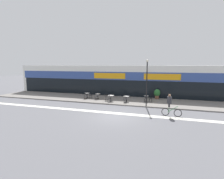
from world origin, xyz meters
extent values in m
plane|color=#5B5B60|center=(0.00, 0.00, 0.00)|extent=(120.00, 120.00, 0.00)
cube|color=slate|center=(0.00, 7.25, 0.06)|extent=(40.00, 5.50, 0.12)
cube|color=silver|center=(0.00, 12.00, 2.33)|extent=(40.00, 4.00, 4.67)
cube|color=black|center=(0.00, 10.03, 1.32)|extent=(38.80, 0.10, 2.40)
cube|color=#334C93|center=(0.00, 10.05, 3.12)|extent=(39.20, 0.14, 1.20)
cube|color=orange|center=(-3.81, 9.98, 3.12)|extent=(4.93, 0.08, 0.84)
cube|color=orange|center=(3.81, 9.98, 3.12)|extent=(4.93, 0.08, 0.84)
cube|color=silver|center=(0.00, 1.18, 0.00)|extent=(36.00, 0.70, 0.01)
cylinder|color=black|center=(-6.07, 6.94, 0.13)|extent=(0.36, 0.36, 0.02)
cylinder|color=black|center=(-6.07, 6.94, 0.48)|extent=(0.07, 0.07, 0.71)
cylinder|color=#ADA8A3|center=(-6.07, 6.94, 0.84)|extent=(0.65, 0.65, 0.02)
cylinder|color=black|center=(-4.47, 7.00, 0.13)|extent=(0.39, 0.39, 0.02)
cylinder|color=black|center=(-4.47, 7.00, 0.46)|extent=(0.07, 0.07, 0.68)
cylinder|color=#ADA8A3|center=(-4.47, 7.00, 0.81)|extent=(0.72, 0.72, 0.02)
cylinder|color=black|center=(-2.30, 6.09, 0.13)|extent=(0.43, 0.43, 0.02)
cylinder|color=black|center=(-2.30, 6.09, 0.48)|extent=(0.07, 0.07, 0.72)
cylinder|color=#ADA8A3|center=(-2.30, 6.09, 0.85)|extent=(0.78, 0.78, 0.02)
cylinder|color=black|center=(-0.33, 6.32, 0.13)|extent=(0.38, 0.38, 0.02)
cylinder|color=black|center=(-0.33, 6.32, 0.46)|extent=(0.07, 0.07, 0.68)
cylinder|color=#ADA8A3|center=(-0.33, 6.32, 0.81)|extent=(0.69, 0.69, 0.02)
cylinder|color=black|center=(2.07, 7.18, 0.13)|extent=(0.33, 0.33, 0.02)
cylinder|color=black|center=(2.07, 7.18, 0.48)|extent=(0.07, 0.07, 0.71)
cylinder|color=#ADA8A3|center=(2.07, 7.18, 0.84)|extent=(0.61, 0.61, 0.02)
cylinder|color=black|center=(-6.07, 6.39, 0.56)|extent=(0.43, 0.43, 0.03)
cylinder|color=black|center=(-6.22, 6.52, 0.33)|extent=(0.03, 0.03, 0.42)
cylinder|color=black|center=(-5.94, 6.54, 0.33)|extent=(0.03, 0.03, 0.42)
cylinder|color=black|center=(-6.20, 6.24, 0.33)|extent=(0.03, 0.03, 0.42)
cylinder|color=black|center=(-5.92, 6.26, 0.33)|extent=(0.03, 0.03, 0.42)
torus|color=black|center=(-6.06, 6.22, 0.82)|extent=(0.06, 0.41, 0.41)
cylinder|color=black|center=(-6.23, 6.21, 0.68)|extent=(0.03, 0.03, 0.23)
cylinder|color=black|center=(-5.89, 6.23, 0.68)|extent=(0.03, 0.03, 0.23)
cylinder|color=black|center=(-5.52, 6.94, 0.56)|extent=(0.43, 0.43, 0.03)
cylinder|color=black|center=(-5.65, 6.79, 0.33)|extent=(0.03, 0.03, 0.42)
cylinder|color=black|center=(-5.67, 7.07, 0.33)|extent=(0.03, 0.03, 0.42)
cylinder|color=black|center=(-5.37, 6.81, 0.33)|extent=(0.03, 0.03, 0.42)
cylinder|color=black|center=(-5.39, 7.09, 0.33)|extent=(0.03, 0.03, 0.42)
torus|color=black|center=(-5.35, 6.95, 0.82)|extent=(0.41, 0.06, 0.41)
cylinder|color=black|center=(-5.34, 6.78, 0.68)|extent=(0.03, 0.03, 0.23)
cylinder|color=black|center=(-5.36, 7.12, 0.68)|extent=(0.03, 0.03, 0.23)
cylinder|color=black|center=(-4.47, 6.45, 0.56)|extent=(0.43, 0.43, 0.03)
cylinder|color=black|center=(-4.60, 6.60, 0.33)|extent=(0.03, 0.03, 0.42)
cylinder|color=black|center=(-4.32, 6.58, 0.33)|extent=(0.03, 0.03, 0.42)
cylinder|color=black|center=(-4.62, 6.32, 0.33)|extent=(0.03, 0.03, 0.42)
cylinder|color=black|center=(-4.34, 6.30, 0.33)|extent=(0.03, 0.03, 0.42)
torus|color=black|center=(-4.48, 6.28, 0.82)|extent=(0.06, 0.41, 0.41)
cylinder|color=black|center=(-4.65, 6.29, 0.68)|extent=(0.03, 0.03, 0.23)
cylinder|color=black|center=(-4.31, 6.27, 0.68)|extent=(0.03, 0.03, 0.23)
cylinder|color=black|center=(-2.30, 5.54, 0.56)|extent=(0.43, 0.43, 0.03)
cylinder|color=black|center=(-2.43, 5.70, 0.33)|extent=(0.03, 0.03, 0.42)
cylinder|color=black|center=(-2.15, 5.67, 0.33)|extent=(0.03, 0.03, 0.42)
cylinder|color=black|center=(-2.45, 5.42, 0.33)|extent=(0.03, 0.03, 0.42)
cylinder|color=black|center=(-2.17, 5.39, 0.33)|extent=(0.03, 0.03, 0.42)
torus|color=black|center=(-2.32, 5.37, 0.82)|extent=(0.06, 0.41, 0.41)
cylinder|color=black|center=(-2.49, 5.39, 0.68)|extent=(0.03, 0.03, 0.23)
cylinder|color=black|center=(-2.15, 5.36, 0.68)|extent=(0.03, 0.03, 0.23)
cylinder|color=black|center=(-2.85, 6.09, 0.56)|extent=(0.44, 0.44, 0.03)
cylinder|color=black|center=(-2.73, 6.25, 0.33)|extent=(0.03, 0.03, 0.42)
cylinder|color=black|center=(-2.70, 5.97, 0.33)|extent=(0.03, 0.03, 0.42)
cylinder|color=black|center=(-3.01, 6.22, 0.33)|extent=(0.03, 0.03, 0.42)
cylinder|color=black|center=(-2.98, 5.94, 0.33)|extent=(0.03, 0.03, 0.42)
torus|color=black|center=(-3.02, 6.08, 0.82)|extent=(0.41, 0.07, 0.41)
cylinder|color=black|center=(-3.04, 6.25, 0.68)|extent=(0.03, 0.03, 0.23)
cylinder|color=black|center=(-3.00, 5.91, 0.68)|extent=(0.03, 0.03, 0.23)
cylinder|color=black|center=(-0.33, 5.77, 0.56)|extent=(0.44, 0.44, 0.03)
cylinder|color=black|center=(-0.45, 5.93, 0.33)|extent=(0.03, 0.03, 0.42)
cylinder|color=black|center=(-0.17, 5.90, 0.33)|extent=(0.03, 0.03, 0.42)
cylinder|color=black|center=(-0.48, 5.65, 0.33)|extent=(0.03, 0.03, 0.42)
cylinder|color=black|center=(-0.20, 5.62, 0.33)|extent=(0.03, 0.03, 0.42)
torus|color=black|center=(-0.34, 5.60, 0.82)|extent=(0.07, 0.41, 0.41)
cylinder|color=black|center=(-0.51, 5.62, 0.68)|extent=(0.03, 0.03, 0.23)
cylinder|color=black|center=(-0.17, 5.59, 0.68)|extent=(0.03, 0.03, 0.23)
cylinder|color=black|center=(2.07, 6.63, 0.56)|extent=(0.41, 0.41, 0.03)
cylinder|color=black|center=(1.93, 6.77, 0.33)|extent=(0.03, 0.03, 0.42)
cylinder|color=black|center=(2.21, 6.77, 0.33)|extent=(0.03, 0.03, 0.42)
cylinder|color=black|center=(1.93, 6.49, 0.33)|extent=(0.03, 0.03, 0.42)
cylinder|color=black|center=(2.21, 6.49, 0.33)|extent=(0.03, 0.03, 0.42)
torus|color=black|center=(2.07, 6.46, 0.82)|extent=(0.03, 0.41, 0.41)
cylinder|color=black|center=(1.90, 6.46, 0.68)|extent=(0.03, 0.03, 0.23)
cylinder|color=black|center=(2.24, 6.46, 0.68)|extent=(0.03, 0.03, 0.23)
cylinder|color=black|center=(2.62, 7.18, 0.56)|extent=(0.41, 0.41, 0.03)
cylinder|color=black|center=(2.48, 7.04, 0.33)|extent=(0.03, 0.03, 0.42)
cylinder|color=black|center=(2.48, 7.32, 0.33)|extent=(0.03, 0.03, 0.42)
cylinder|color=black|center=(2.76, 7.03, 0.33)|extent=(0.03, 0.03, 0.42)
cylinder|color=black|center=(2.76, 7.31, 0.33)|extent=(0.03, 0.03, 0.42)
torus|color=black|center=(2.79, 7.17, 0.82)|extent=(0.41, 0.04, 0.41)
cylinder|color=black|center=(2.79, 7.00, 0.68)|extent=(0.03, 0.03, 0.23)
cylinder|color=black|center=(2.79, 7.35, 0.68)|extent=(0.03, 0.03, 0.23)
cylinder|color=brown|center=(3.28, 9.36, 0.36)|extent=(0.53, 0.53, 0.48)
ellipsoid|color=#28662D|center=(3.28, 9.36, 0.96)|extent=(0.85, 0.85, 1.02)
cylinder|color=black|center=(2.34, 4.75, 2.62)|extent=(0.12, 0.12, 5.00)
sphere|color=beige|center=(2.34, 4.75, 5.20)|extent=(0.26, 0.26, 0.26)
torus|color=black|center=(5.57, 1.72, 0.36)|extent=(0.72, 0.12, 0.71)
torus|color=black|center=(4.46, 1.82, 0.36)|extent=(0.72, 0.12, 0.71)
cylinder|color=#2D753D|center=(5.07, 1.76, 0.66)|extent=(0.86, 0.12, 0.64)
cylinder|color=#2D753D|center=(4.77, 1.79, 0.61)|extent=(0.04, 0.04, 0.50)
cylinder|color=#2D753D|center=(5.51, 1.72, 0.96)|extent=(0.07, 0.48, 0.03)
cylinder|color=black|center=(4.78, 1.87, 1.03)|extent=(0.16, 0.16, 0.35)
cylinder|color=black|center=(4.77, 1.71, 1.03)|extent=(0.16, 0.16, 0.35)
cylinder|color=#2D2D33|center=(4.77, 1.79, 1.53)|extent=(0.45, 0.45, 0.64)
sphere|color=#9E7051|center=(4.77, 1.79, 1.97)|extent=(0.24, 0.24, 0.24)
camera|label=1|loc=(4.44, -14.98, 4.77)|focal=28.00mm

